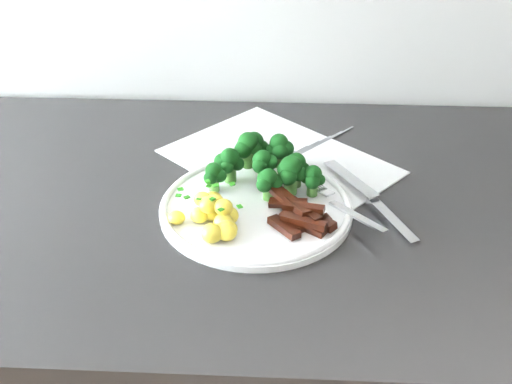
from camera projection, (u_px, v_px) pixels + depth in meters
The scene contains 7 objects.
recipe_paper at pixel (279, 161), 0.92m from camera, with size 0.38×0.38×0.00m.
plate at pixel (256, 207), 0.81m from camera, with size 0.25×0.25×0.01m.
broccoli at pixel (266, 162), 0.84m from camera, with size 0.16×0.12×0.06m.
potatoes at pixel (214, 214), 0.77m from camera, with size 0.09×0.10×0.04m.
beef_strips at pixel (300, 215), 0.77m from camera, with size 0.09×0.10×0.03m.
fork at pixel (346, 208), 0.79m from camera, with size 0.10×0.12×0.01m.
knife at pixel (379, 208), 0.81m from camera, with size 0.11×0.19×0.02m.
Camera 1 is at (-0.13, 0.96, 1.40)m, focal length 43.26 mm.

